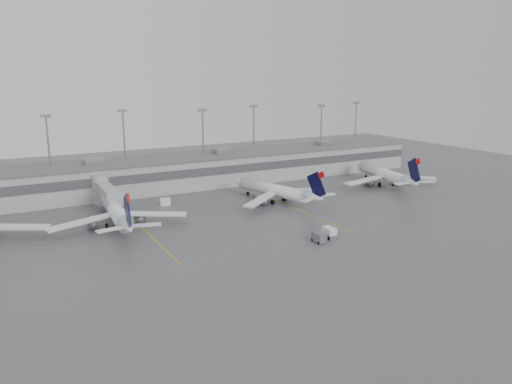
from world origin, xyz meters
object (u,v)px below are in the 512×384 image
jet_far_right (386,175)px  baggage_tug (329,234)px  jet_mid_right (277,190)px  jet_mid_left (117,212)px

jet_far_right → baggage_tug: bearing=-133.2°
jet_mid_right → jet_far_right: jet_far_right is taller
jet_mid_left → jet_far_right: 73.63m
jet_mid_right → baggage_tug: (-4.81, -27.28, -2.16)m
baggage_tug → jet_mid_left: bearing=141.4°
jet_mid_right → jet_far_right: bearing=-13.9°
jet_mid_left → jet_mid_right: (38.18, 1.59, -0.17)m
jet_mid_right → jet_far_right: 35.41m
jet_far_right → baggage_tug: (-40.20, -28.59, -2.35)m
jet_mid_left → jet_far_right: (73.57, 2.90, 0.03)m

